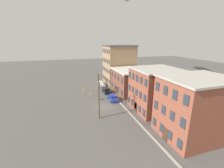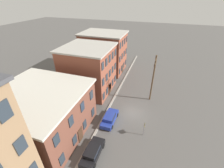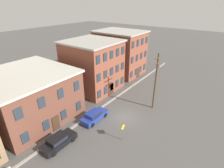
{
  "view_description": "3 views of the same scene",
  "coord_description": "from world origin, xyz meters",
  "px_view_note": "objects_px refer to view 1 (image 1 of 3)",
  "views": [
    {
      "loc": [
        31.81,
        -8.18,
        15.2
      ],
      "look_at": [
        -0.7,
        2.21,
        5.31
      ],
      "focal_mm": 24.0,
      "sensor_mm": 36.0,
      "label": 1
    },
    {
      "loc": [
        -20.16,
        -2.79,
        18.07
      ],
      "look_at": [
        0.06,
        3.95,
        5.17
      ],
      "focal_mm": 24.0,
      "sensor_mm": 36.0,
      "label": 2
    },
    {
      "loc": [
        -18.81,
        -11.44,
        16.06
      ],
      "look_at": [
        1.68,
        3.65,
        3.9
      ],
      "focal_mm": 28.0,
      "sensor_mm": 36.0,
      "label": 3
    }
  ],
  "objects_px": {
    "car_blue": "(113,98)",
    "fire_hydrant": "(84,90)",
    "utility_pole": "(99,94)",
    "caution_sign": "(91,95)",
    "car_white": "(101,84)",
    "car_black": "(106,90)"
  },
  "relations": [
    {
      "from": "car_blue",
      "to": "fire_hydrant",
      "type": "relative_size",
      "value": 4.58
    },
    {
      "from": "utility_pole",
      "to": "caution_sign",
      "type": "bearing_deg",
      "value": -179.56
    },
    {
      "from": "car_blue",
      "to": "utility_pole",
      "type": "relative_size",
      "value": 0.48
    },
    {
      "from": "car_blue",
      "to": "fire_hydrant",
      "type": "xyz_separation_m",
      "value": [
        -9.58,
        -6.43,
        -0.27
      ]
    },
    {
      "from": "caution_sign",
      "to": "car_white",
      "type": "bearing_deg",
      "value": 155.92
    },
    {
      "from": "car_blue",
      "to": "utility_pole",
      "type": "bearing_deg",
      "value": -33.99
    },
    {
      "from": "utility_pole",
      "to": "car_black",
      "type": "bearing_deg",
      "value": 158.97
    },
    {
      "from": "fire_hydrant",
      "to": "car_white",
      "type": "bearing_deg",
      "value": 123.83
    },
    {
      "from": "car_blue",
      "to": "caution_sign",
      "type": "bearing_deg",
      "value": -100.12
    },
    {
      "from": "utility_pole",
      "to": "fire_hydrant",
      "type": "height_order",
      "value": "utility_pole"
    },
    {
      "from": "car_white",
      "to": "fire_hydrant",
      "type": "relative_size",
      "value": 4.58
    },
    {
      "from": "car_white",
      "to": "caution_sign",
      "type": "relative_size",
      "value": 1.73
    },
    {
      "from": "car_white",
      "to": "fire_hydrant",
      "type": "height_order",
      "value": "car_white"
    },
    {
      "from": "car_black",
      "to": "car_blue",
      "type": "distance_m",
      "value": 6.43
    },
    {
      "from": "car_blue",
      "to": "fire_hydrant",
      "type": "bearing_deg",
      "value": -146.13
    },
    {
      "from": "car_white",
      "to": "fire_hydrant",
      "type": "xyz_separation_m",
      "value": [
        4.4,
        -6.57,
        -0.27
      ]
    },
    {
      "from": "caution_sign",
      "to": "fire_hydrant",
      "type": "relative_size",
      "value": 2.65
    },
    {
      "from": "car_white",
      "to": "car_black",
      "type": "height_order",
      "value": "same"
    },
    {
      "from": "caution_sign",
      "to": "fire_hydrant",
      "type": "distance_m",
      "value": 8.69
    },
    {
      "from": "car_black",
      "to": "utility_pole",
      "type": "relative_size",
      "value": 0.48
    },
    {
      "from": "fire_hydrant",
      "to": "caution_sign",
      "type": "bearing_deg",
      "value": 5.14
    },
    {
      "from": "caution_sign",
      "to": "utility_pole",
      "type": "distance_m",
      "value": 9.92
    }
  ]
}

